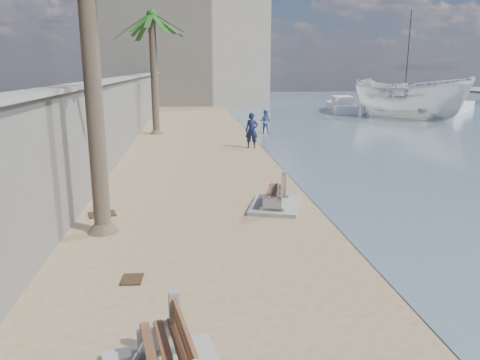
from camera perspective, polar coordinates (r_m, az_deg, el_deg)
seawall at (r=25.31m, az=-14.01°, el=7.84°), size 0.45×70.00×3.50m
wall_cap at (r=25.20m, az=-14.25°, el=11.91°), size 0.80×70.00×0.12m
end_building at (r=57.04m, az=-6.64°, el=16.40°), size 18.00×12.00×14.00m
bench_far at (r=14.06m, az=4.31°, el=-1.85°), size 1.91×2.35×0.85m
palm_back at (r=30.11m, az=-10.72°, el=19.01°), size 5.00×5.00×8.08m
person_a at (r=24.34m, az=1.44°, el=6.35°), size 0.86×0.68×2.09m
person_b at (r=29.97m, az=3.10°, el=7.30°), size 1.00×0.91×1.68m
boat_cruiser at (r=41.02m, az=19.97°, el=9.56°), size 5.34×5.35×4.41m
yacht_near at (r=48.84m, az=24.18°, el=7.99°), size 8.57×9.27×1.50m
yacht_far at (r=45.95m, az=12.21°, el=8.59°), size 3.48×7.89×1.50m
sailboat_west at (r=63.68m, az=19.41°, el=9.44°), size 5.89×5.90×11.04m
debris_c at (r=13.98m, az=-16.46°, el=-4.02°), size 0.87×0.77×0.03m
debris_d at (r=9.71m, az=-13.03°, el=-11.71°), size 0.43×0.53×0.03m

